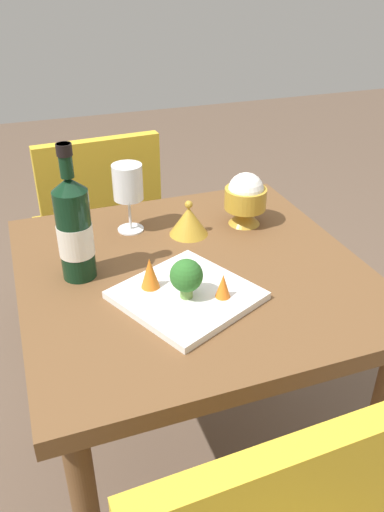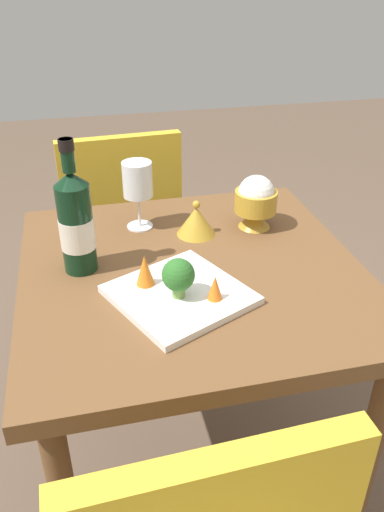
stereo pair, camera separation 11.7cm
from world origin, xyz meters
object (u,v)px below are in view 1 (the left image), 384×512
(rice_bowl, at_px, (245,198))
(carrot_garnish_right, at_px, (150,273))
(carrot_garnish_left, at_px, (223,286))
(serving_plate, at_px, (187,295))
(wine_glass, at_px, (128,184))
(wine_bottle, at_px, (74,229))
(broccoli_floret, at_px, (186,276))
(chair_by_wall, at_px, (99,222))
(rice_bowl_lid, at_px, (189,221))

(rice_bowl, bearing_deg, carrot_garnish_right, 35.50)
(carrot_garnish_left, bearing_deg, serving_plate, -31.61)
(wine_glass, distance_m, serving_plate, 0.36)
(wine_bottle, height_order, broccoli_floret, wine_bottle)
(serving_plate, bearing_deg, chair_by_wall, -86.59)
(rice_bowl, relative_size, serving_plate, 0.43)
(wine_glass, xyz_separation_m, carrot_garnish_right, (0.03, 0.30, -0.08))
(rice_bowl_lid, distance_m, serving_plate, 0.29)
(serving_plate, bearing_deg, carrot_garnish_left, 148.39)
(rice_bowl_lid, height_order, serving_plate, rice_bowl_lid)
(chair_by_wall, bearing_deg, wine_bottle, -106.67)
(wine_bottle, bearing_deg, chair_by_wall, -103.07)
(broccoli_floret, bearing_deg, carrot_garnish_left, 160.64)
(chair_by_wall, xyz_separation_m, carrot_garnish_right, (0.02, 0.76, 0.24))
(broccoli_floret, distance_m, carrot_garnish_left, 0.08)
(chair_by_wall, distance_m, rice_bowl_lid, 0.60)
(rice_bowl, distance_m, carrot_garnish_left, 0.37)
(wine_glass, height_order, serving_plate, wine_glass)
(wine_glass, xyz_separation_m, broccoli_floret, (-0.03, 0.36, -0.06))
(serving_plate, bearing_deg, rice_bowl_lid, -110.37)
(chair_by_wall, xyz_separation_m, wine_glass, (-0.01, 0.46, 0.32))
(wine_bottle, relative_size, serving_plate, 0.92)
(wine_glass, height_order, carrot_garnish_right, wine_glass)
(chair_by_wall, bearing_deg, serving_plate, -90.19)
(carrot_garnish_right, bearing_deg, chair_by_wall, -91.31)
(serving_plate, xyz_separation_m, carrot_garnish_left, (-0.07, 0.04, 0.03))
(chair_by_wall, relative_size, serving_plate, 2.56)
(chair_by_wall, xyz_separation_m, rice_bowl, (-0.31, 0.52, 0.27))
(wine_glass, relative_size, rice_bowl_lid, 1.79)
(wine_glass, bearing_deg, carrot_garnish_right, 84.30)
(carrot_garnish_left, bearing_deg, carrot_garnish_right, -33.18)
(rice_bowl, height_order, carrot_garnish_left, rice_bowl)
(wine_bottle, relative_size, rice_bowl, 2.16)
(rice_bowl, distance_m, rice_bowl_lid, 0.16)
(wine_bottle, relative_size, wine_glass, 1.71)
(wine_glass, height_order, carrot_garnish_left, wine_glass)
(rice_bowl, bearing_deg, broccoli_floret, 47.76)
(rice_bowl_lid, height_order, broccoli_floret, broccoli_floret)
(wine_glass, bearing_deg, chair_by_wall, -88.45)
(rice_bowl, height_order, carrot_garnish_right, rice_bowl)
(carrot_garnish_right, bearing_deg, wine_bottle, -42.66)
(wine_bottle, xyz_separation_m, rice_bowl_lid, (-0.30, -0.10, -0.08))
(rice_bowl_lid, relative_size, broccoli_floret, 1.17)
(carrot_garnish_left, relative_size, carrot_garnish_right, 0.77)
(wine_bottle, xyz_separation_m, rice_bowl, (-0.46, -0.11, -0.04))
(serving_plate, relative_size, broccoli_floret, 3.87)
(rice_bowl, height_order, serving_plate, rice_bowl)
(carrot_garnish_left, bearing_deg, rice_bowl_lid, -96.49)
(chair_by_wall, distance_m, wine_bottle, 0.72)
(chair_by_wall, height_order, carrot_garnish_right, chair_by_wall)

